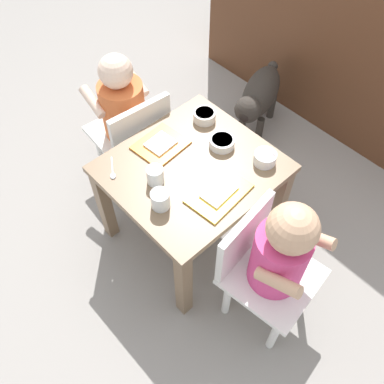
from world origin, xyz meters
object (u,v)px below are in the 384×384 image
food_tray_right (219,193)px  cereal_bowl_left_side (204,116)px  dining_table (192,180)px  seated_child_right (277,254)px  water_cup_right (155,176)px  dog (259,96)px  cereal_bowl_right_side (265,158)px  veggie_bowl_near (222,142)px  food_tray_left (161,145)px  water_cup_left (160,200)px  seated_child_left (125,110)px  spoon_by_left_tray (113,170)px

food_tray_right → cereal_bowl_left_side: cereal_bowl_left_side is taller
dining_table → seated_child_right: 0.43m
food_tray_right → water_cup_right: bearing=-147.3°
dog → cereal_bowl_right_side: 0.64m
cereal_bowl_left_side → veggie_bowl_near: cereal_bowl_left_side is taller
seated_child_right → food_tray_left: size_ratio=3.48×
cereal_bowl_left_side → dining_table: bearing=-54.3°
water_cup_left → veggie_bowl_near: size_ratio=0.69×
seated_child_right → food_tray_left: (-0.57, 0.02, 0.03)m
water_cup_right → cereal_bowl_right_side: (0.19, 0.33, -0.00)m
dining_table → water_cup_left: size_ratio=8.86×
seated_child_left → spoon_by_left_tray: bearing=-43.6°
food_tray_left → water_cup_left: (0.20, -0.17, 0.02)m
food_tray_right → water_cup_right: size_ratio=3.46×
water_cup_left → veggie_bowl_near: (-0.05, 0.33, -0.01)m
food_tray_right → cereal_bowl_right_side: bearing=87.8°
dining_table → dog: bearing=109.9°
seated_child_left → food_tray_right: bearing=-3.8°
seated_child_right → spoon_by_left_tray: size_ratio=7.12×
seated_child_left → water_cup_right: (0.38, -0.16, 0.06)m
dog → cereal_bowl_left_side: 0.52m
dog → cereal_bowl_right_side: (0.39, -0.45, 0.23)m
dog → seated_child_left: bearing=-106.2°
seated_child_right → cereal_bowl_right_side: size_ratio=8.24×
food_tray_right → veggie_bowl_near: veggie_bowl_near is taller
spoon_by_left_tray → water_cup_right: bearing=30.2°
dog → veggie_bowl_near: 0.60m
water_cup_right → cereal_bowl_left_side: size_ratio=0.75×
veggie_bowl_near → cereal_bowl_left_side: bearing=161.1°
seated_child_right → water_cup_right: size_ratio=10.14×
food_tray_left → food_tray_right: bearing=0.0°
seated_child_left → cereal_bowl_left_side: (0.28, 0.17, 0.05)m
spoon_by_left_tray → water_cup_left: bearing=7.0°
spoon_by_left_tray → veggie_bowl_near: bearing=64.8°
dog → water_cup_left: water_cup_left is taller
water_cup_right → veggie_bowl_near: (0.03, 0.28, -0.01)m
seated_child_left → seated_child_right: size_ratio=0.98×
food_tray_right → cereal_bowl_right_side: size_ratio=2.81×
cereal_bowl_left_side → veggie_bowl_near: bearing=-18.9°
cereal_bowl_right_side → seated_child_left: bearing=-162.8°
food_tray_left → water_cup_right: (0.11, -0.12, 0.02)m
dog → cereal_bowl_left_side: cereal_bowl_left_side is taller
food_tray_left → veggie_bowl_near: bearing=48.0°
seated_child_left → veggie_bowl_near: bearing=16.7°
food_tray_left → veggie_bowl_near: size_ratio=2.02×
dining_table → food_tray_left: food_tray_left is taller
water_cup_left → water_cup_right: 0.10m
dog → cereal_bowl_left_side: bearing=-78.1°
water_cup_right → cereal_bowl_left_side: bearing=107.7°
water_cup_left → dog: bearing=109.0°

